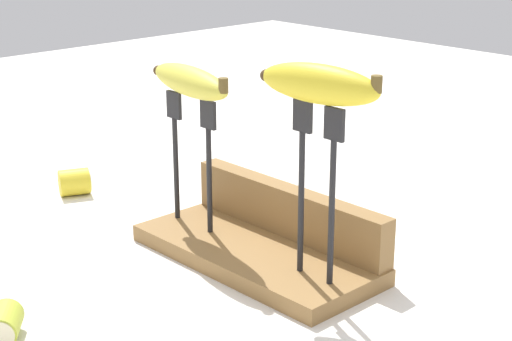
# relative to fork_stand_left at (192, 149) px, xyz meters

# --- Properties ---
(ground_plane) EXTENTS (3.00, 3.00, 0.00)m
(ground_plane) POSITION_rel_fork_stand_left_xyz_m (0.11, 0.01, -0.13)
(ground_plane) COLOR silver
(wooden_board) EXTENTS (0.33, 0.14, 0.02)m
(wooden_board) POSITION_rel_fork_stand_left_xyz_m (0.11, 0.01, -0.12)
(wooden_board) COLOR olive
(wooden_board) RESTS_ON ground
(board_backstop) EXTENTS (0.32, 0.03, 0.06)m
(board_backstop) POSITION_rel_fork_stand_left_xyz_m (0.11, 0.07, -0.07)
(board_backstop) COLOR olive
(board_backstop) RESTS_ON wooden_board
(fork_stand_left) EXTENTS (0.09, 0.01, 0.18)m
(fork_stand_left) POSITION_rel_fork_stand_left_xyz_m (0.00, 0.00, 0.00)
(fork_stand_left) COLOR black
(fork_stand_left) RESTS_ON wooden_board
(fork_stand_right) EXTENTS (0.07, 0.01, 0.20)m
(fork_stand_right) POSITION_rel_fork_stand_left_xyz_m (0.22, -0.00, 0.02)
(fork_stand_right) COLOR black
(fork_stand_right) RESTS_ON wooden_board
(banana_raised_left) EXTENTS (0.18, 0.07, 0.04)m
(banana_raised_left) POSITION_rel_fork_stand_left_xyz_m (-0.00, 0.00, 0.09)
(banana_raised_left) COLOR #DBD147
(banana_raised_left) RESTS_ON fork_stand_left
(banana_raised_right) EXTENTS (0.15, 0.06, 0.04)m
(banana_raised_right) POSITION_rel_fork_stand_left_xyz_m (0.22, -0.00, 0.12)
(banana_raised_right) COLOR yellow
(banana_raised_right) RESTS_ON fork_stand_right
(banana_chunk_near) EXTENTS (0.06, 0.06, 0.04)m
(banana_chunk_near) POSITION_rel_fork_stand_left_xyz_m (0.07, -0.31, -0.11)
(banana_chunk_near) COLOR #B2C138
(banana_chunk_near) RESTS_ON ground
(banana_chunk_far) EXTENTS (0.06, 0.06, 0.04)m
(banana_chunk_far) POSITION_rel_fork_stand_left_xyz_m (-0.26, -0.02, -0.11)
(banana_chunk_far) COLOR yellow
(banana_chunk_far) RESTS_ON ground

